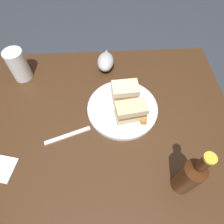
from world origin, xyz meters
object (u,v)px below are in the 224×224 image
plate (122,108)px  sandwich_half_right (125,92)px  fork (68,136)px  cider_bottle (190,176)px  sandwich_half_left (131,111)px  gravy_boat (106,61)px  pint_glass (19,67)px

plate → sandwich_half_right: sandwich_half_right is taller
sandwich_half_right → fork: size_ratio=0.62×
plate → fork: bearing=27.0°
plate → cider_bottle: cider_bottle is taller
sandwich_half_left → gravy_boat: (0.09, -0.29, -0.01)m
plate → fork: plate is taller
cider_bottle → sandwich_half_right: bearing=-66.5°
plate → sandwich_half_right: (-0.01, -0.05, 0.04)m
sandwich_half_left → sandwich_half_right: bearing=-81.9°
pint_glass → fork: pint_glass is taller
gravy_boat → cider_bottle: cider_bottle is taller
sandwich_half_right → cider_bottle: bearing=113.5°
fork → pint_glass: bearing=-73.9°
sandwich_half_right → cider_bottle: size_ratio=0.45×
cider_bottle → fork: (0.39, -0.20, -0.09)m
fork → gravy_boat: bearing=-133.0°
plate → sandwich_half_right: bearing=-104.1°
sandwich_half_left → pint_glass: pint_glass is taller
pint_glass → gravy_boat: pint_glass is taller
plate → sandwich_half_left: 0.07m
plate → pint_glass: (0.44, -0.21, 0.05)m
pint_glass → cider_bottle: size_ratio=0.57×
sandwich_half_left → pint_glass: size_ratio=0.88×
gravy_boat → cider_bottle: size_ratio=0.53×
sandwich_half_left → cider_bottle: size_ratio=0.50×
sandwich_half_right → fork: bearing=35.1°
cider_bottle → fork: size_ratio=1.39×
gravy_boat → plate: bearing=104.0°
sandwich_half_left → cider_bottle: 0.31m
fork → sandwich_half_left: bearing=176.1°
fork → cider_bottle: bearing=133.9°
sandwich_half_left → sandwich_half_right: size_ratio=1.13×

